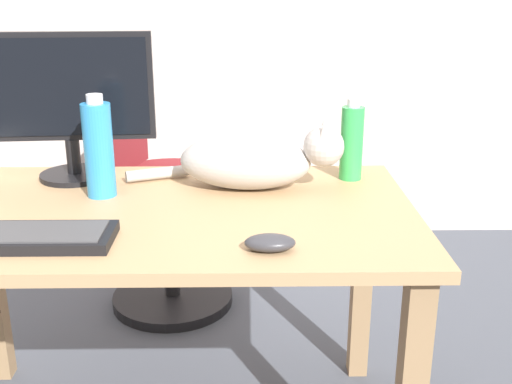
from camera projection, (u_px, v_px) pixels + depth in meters
desk at (161, 246)px, 1.63m from camera, size 1.30×0.74×0.71m
office_chair at (157, 205)px, 2.46m from camera, size 0.50×0.48×0.95m
monitor at (68, 101)px, 1.77m from camera, size 0.48×0.20×0.42m
keyboard at (13, 237)px, 1.39m from camera, size 0.44×0.15×0.03m
cat at (253, 160)px, 1.72m from camera, size 0.61×0.23×0.20m
computer_mouse at (270, 243)px, 1.34m from camera, size 0.11×0.06×0.04m
water_bottle at (99, 149)px, 1.65m from camera, size 0.08×0.08×0.27m
spray_bottle at (352, 142)px, 1.80m from camera, size 0.06×0.06×0.23m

